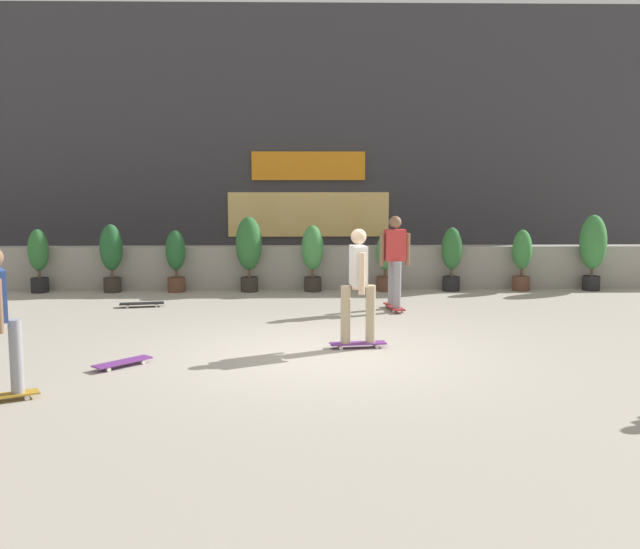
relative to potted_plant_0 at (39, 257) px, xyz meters
The scene contains 16 objects.
ground_plane 7.97m from the potted_plant_0, 44.36° to the right, with size 48.00×48.00×0.00m, color #A8A093.
planter_wall 5.70m from the potted_plant_0, ahead, with size 18.00×0.40×0.90m, color gray.
building_backdrop 7.64m from the potted_plant_0, 38.09° to the left, with size 20.00×2.08×6.50m.
potted_plant_0 is the anchor object (origin of this frame).
potted_plant_1 1.49m from the potted_plant_0, ahead, with size 0.47×0.47×1.40m.
potted_plant_2 2.80m from the potted_plant_0, ahead, with size 0.40×0.40×1.28m.
potted_plant_3 4.31m from the potted_plant_0, ahead, with size 0.54×0.54×1.55m.
potted_plant_4 5.62m from the potted_plant_0, ahead, with size 0.45×0.45×1.37m.
potted_plant_5 7.13m from the potted_plant_0, ahead, with size 0.37×0.37×1.21m.
potted_plant_6 8.51m from the potted_plant_0, ahead, with size 0.43×0.43×1.32m.
potted_plant_7 9.98m from the potted_plant_0, ahead, with size 0.40×0.40×1.27m.
potted_plant_8 11.46m from the potted_plant_0, ahead, with size 0.55×0.55×1.58m.
skater_by_wall_left 8.08m from the potted_plant_0, 39.98° to the right, with size 0.82×0.56×1.70m.
skater_mid_plaza 7.40m from the potted_plant_0, 17.52° to the right, with size 0.55×0.82×1.70m.
skateboard_near_camera 6.95m from the potted_plant_0, 63.49° to the right, with size 0.70×0.72×0.08m.
skateboard_aside 3.09m from the potted_plant_0, 36.02° to the right, with size 0.82×0.34×0.08m.
Camera 1 is at (-0.29, -10.45, 2.52)m, focal length 43.76 mm.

